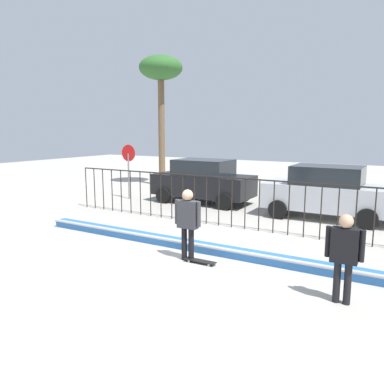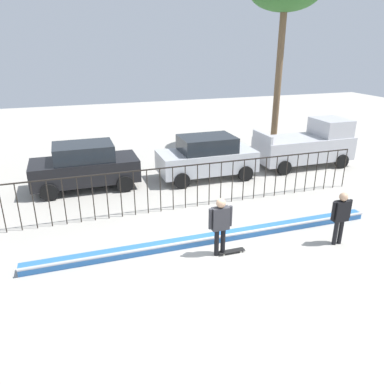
{
  "view_description": "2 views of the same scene",
  "coord_description": "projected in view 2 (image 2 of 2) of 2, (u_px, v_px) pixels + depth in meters",
  "views": [
    {
      "loc": [
        4.46,
        -7.68,
        3.14
      ],
      "look_at": [
        -0.61,
        1.03,
        1.49
      ],
      "focal_mm": 35.25,
      "sensor_mm": 36.0,
      "label": 1
    },
    {
      "loc": [
        -3.84,
        -8.82,
        5.72
      ],
      "look_at": [
        -0.45,
        1.24,
        1.48
      ],
      "focal_mm": 35.23,
      "sensor_mm": 36.0,
      "label": 2
    }
  ],
  "objects": [
    {
      "name": "pickup_truck",
      "position": [
        308.0,
        145.0,
        18.43
      ],
      "size": [
        4.7,
        2.12,
        2.24
      ],
      "rotation": [
        0.0,
        0.0,
        -0.09
      ],
      "color": "#B7B7BC",
      "rests_on": "ground"
    },
    {
      "name": "parked_car_black",
      "position": [
        85.0,
        166.0,
        15.52
      ],
      "size": [
        4.3,
        2.12,
        1.9
      ],
      "rotation": [
        0.0,
        0.0,
        0.07
      ],
      "color": "black",
      "rests_on": "ground"
    },
    {
      "name": "camera_operator",
      "position": [
        341.0,
        214.0,
        11.11
      ],
      "size": [
        0.67,
        0.25,
        1.67
      ],
      "rotation": [
        0.0,
        0.0,
        2.94
      ],
      "color": "black",
      "rests_on": "ground"
    },
    {
      "name": "skateboard",
      "position": [
        231.0,
        251.0,
        10.96
      ],
      "size": [
        0.8,
        0.2,
        0.07
      ],
      "rotation": [
        0.0,
        0.0,
        -0.1
      ],
      "color": "black",
      "rests_on": "ground"
    },
    {
      "name": "skateboarder",
      "position": [
        220.0,
        222.0,
        10.51
      ],
      "size": [
        0.71,
        0.27,
        1.75
      ],
      "rotation": [
        0.0,
        0.0,
        0.56
      ],
      "color": "black",
      "rests_on": "ground"
    },
    {
      "name": "perimeter_fence",
      "position": [
        185.0,
        182.0,
        13.58
      ],
      "size": [
        14.04,
        0.04,
        1.65
      ],
      "color": "black",
      "rests_on": "ground"
    },
    {
      "name": "bowl_coping_ledge",
      "position": [
        212.0,
        238.0,
        11.56
      ],
      "size": [
        11.0,
        0.41,
        0.27
      ],
      "color": "#2D6BB7",
      "rests_on": "ground"
    },
    {
      "name": "parked_car_silver",
      "position": [
        207.0,
        157.0,
        16.73
      ],
      "size": [
        4.3,
        2.12,
        1.9
      ],
      "rotation": [
        0.0,
        0.0,
        0.04
      ],
      "color": "#B7BABF",
      "rests_on": "ground"
    },
    {
      "name": "ground_plane",
      "position": [
        220.0,
        252.0,
        11.02
      ],
      "size": [
        60.0,
        60.0,
        0.0
      ],
      "primitive_type": "plane",
      "color": "#ADA89E"
    }
  ]
}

